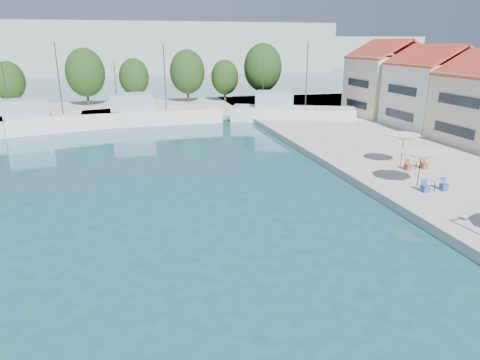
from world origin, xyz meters
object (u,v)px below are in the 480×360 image
object	(u,v)px
trawler_03	(150,115)
umbrella_white	(421,156)
trawler_04	(290,113)
umbrella_cream	(404,138)
trawler_02	(46,122)

from	to	relation	value
trawler_03	umbrella_white	bearing A→B (deg)	-65.01
trawler_04	umbrella_white	size ratio (longest dim) A/B	5.69
trawler_04	umbrella_cream	bearing A→B (deg)	-65.92
umbrella_white	umbrella_cream	bearing A→B (deg)	67.95
trawler_04	umbrella_cream	distance (m)	24.17
trawler_02	trawler_04	bearing A→B (deg)	-16.18
trawler_02	trawler_03	distance (m)	12.07
trawler_02	umbrella_cream	world-z (taller)	trawler_02
trawler_04	umbrella_white	xyz separation A→B (m)	(-1.69, -28.81, 1.62)
trawler_03	trawler_02	bearing A→B (deg)	-171.60
trawler_02	trawler_04	world-z (taller)	same
umbrella_cream	trawler_03	bearing A→B (deg)	123.67
trawler_04	umbrella_white	bearing A→B (deg)	-69.79
trawler_03	trawler_04	world-z (taller)	same
trawler_04	trawler_02	bearing A→B (deg)	-157.75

